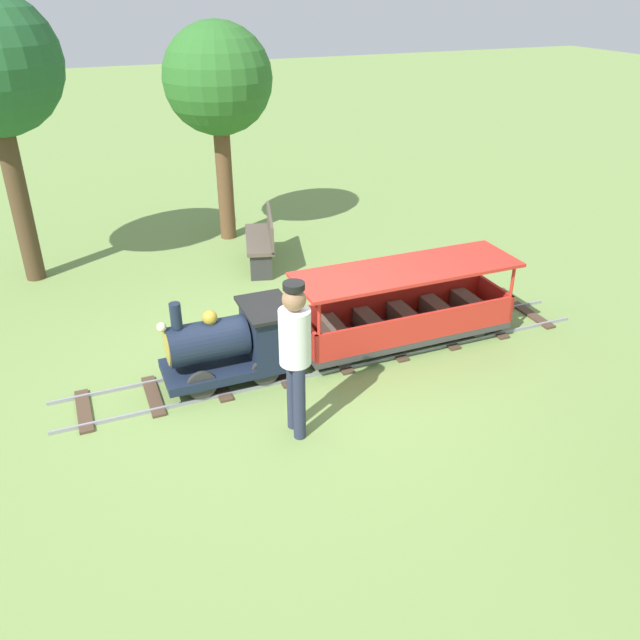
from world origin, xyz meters
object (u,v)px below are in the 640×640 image
park_bench (262,240)px  oak_tree_far (218,82)px  locomotive (235,342)px  passenger_car (405,313)px  conductor_person (295,348)px

park_bench → oak_tree_far: oak_tree_far is taller
locomotive → passenger_car: size_ratio=0.54×
locomotive → park_bench: locomotive is taller
locomotive → conductor_person: conductor_person is taller
passenger_car → conductor_person: conductor_person is taller
conductor_person → park_bench: (4.15, -0.99, -0.54)m
passenger_car → oak_tree_far: (4.40, 1.01, 2.13)m
passenger_car → conductor_person: size_ratio=1.67×
locomotive → conductor_person: size_ratio=0.89×
passenger_car → oak_tree_far: size_ratio=0.78×
park_bench → passenger_car: bearing=-164.6°
locomotive → oak_tree_far: (4.40, -1.09, 2.07)m
locomotive → oak_tree_far: size_ratio=0.42×
conductor_person → oak_tree_far: oak_tree_far is taller
park_bench → oak_tree_far: bearing=7.5°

